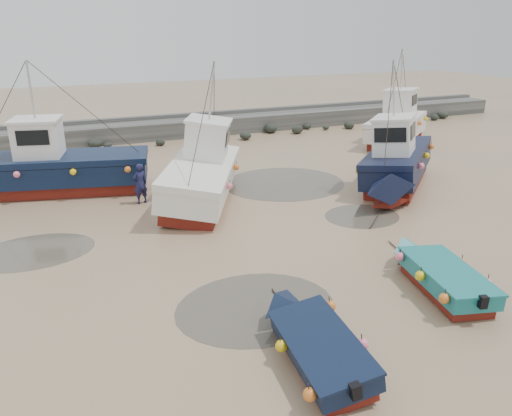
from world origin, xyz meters
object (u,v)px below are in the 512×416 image
Objects in this scene: cabin_boat_0 at (52,167)px; person at (142,203)px; cabin_boat_1 at (200,170)px; dinghy_1 at (319,339)px; cabin_boat_3 at (400,123)px; dinghy_2 at (439,272)px; cabin_boat_2 at (398,162)px.

person is at bearing -118.88° from cabin_boat_0.
cabin_boat_1 is (6.38, -3.45, -0.00)m from cabin_boat_0.
dinghy_1 is 0.54× the size of cabin_boat_1.
person is at bearing -111.16° from cabin_boat_3.
person is (-18.92, -5.55, -1.36)m from cabin_boat_3.
cabin_boat_2 is (5.27, 8.74, 0.79)m from dinghy_2.
cabin_boat_0 is 5.01m from person.
dinghy_1 is 1.00× the size of dinghy_2.
cabin_boat_3 is at bearing -81.21° from cabin_boat_2.
person is (-6.89, 11.55, -0.55)m from dinghy_2.
dinghy_1 is 14.70m from cabin_boat_2.
dinghy_2 is at bearing 23.18° from dinghy_1.
cabin_boat_3 is (6.76, 8.36, 0.02)m from cabin_boat_2.
cabin_boat_0 is 1.32× the size of cabin_boat_2.
cabin_boat_2 is at bearing 148.92° from person.
cabin_boat_0 is 1.05× the size of cabin_boat_1.
person is at bearing 133.36° from dinghy_2.
cabin_boat_0 reaches higher than person.
dinghy_1 is 0.51× the size of cabin_boat_0.
cabin_boat_2 reaches higher than person.
cabin_boat_0 is at bearing 137.78° from dinghy_2.
dinghy_2 is at bearing 102.74° from person.
cabin_boat_3 is (17.21, 18.67, 0.81)m from dinghy_1.
cabin_boat_2 is at bearing -76.49° from cabin_boat_3.
cabin_boat_2 is (9.35, -2.61, 0.03)m from cabin_boat_1.
cabin_boat_3 is at bearing -70.67° from cabin_boat_0.
dinghy_1 is 17.23m from cabin_boat_0.
cabin_boat_3 is at bearing 53.66° from dinghy_1.
cabin_boat_0 and cabin_boat_2 have the same top height.
cabin_boat_0 is at bearing -121.70° from cabin_boat_3.
cabin_boat_3 is (22.49, 2.29, 0.05)m from cabin_boat_0.
dinghy_1 is at bearing -150.60° from dinghy_2.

